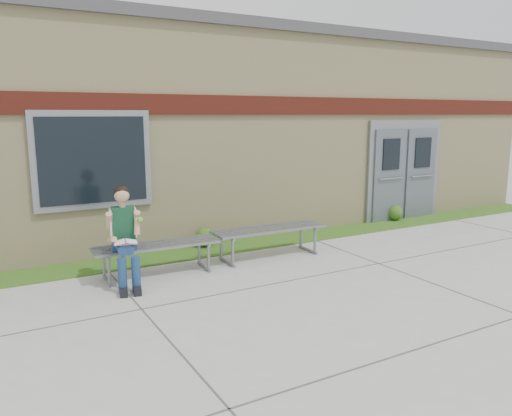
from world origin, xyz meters
TOP-DOWN VIEW (x-y plane):
  - ground at (0.00, 0.00)m, footprint 80.00×80.00m
  - grass_strip at (0.00, 2.60)m, footprint 16.00×0.80m
  - school_building at (-0.00, 5.99)m, footprint 16.20×6.22m
  - bench_left at (-2.38, 1.73)m, footprint 1.92×0.61m
  - bench_right at (-0.38, 1.73)m, footprint 2.02×0.60m
  - girl at (-2.91, 1.52)m, footprint 0.51×0.88m
  - shrub_mid at (-1.09, 2.85)m, footprint 0.36×0.36m
  - shrub_east at (3.69, 2.85)m, footprint 0.35×0.35m

SIDE VIEW (x-z plane):
  - ground at x=0.00m, z-range 0.00..0.00m
  - grass_strip at x=0.00m, z-range 0.00..0.02m
  - shrub_east at x=3.69m, z-range 0.02..0.37m
  - shrub_mid at x=-1.09m, z-range 0.02..0.38m
  - bench_left at x=-2.38m, z-range 0.13..0.63m
  - bench_right at x=-0.38m, z-range 0.14..0.66m
  - girl at x=-2.91m, z-range 0.04..1.47m
  - school_building at x=0.00m, z-range 0.00..4.20m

